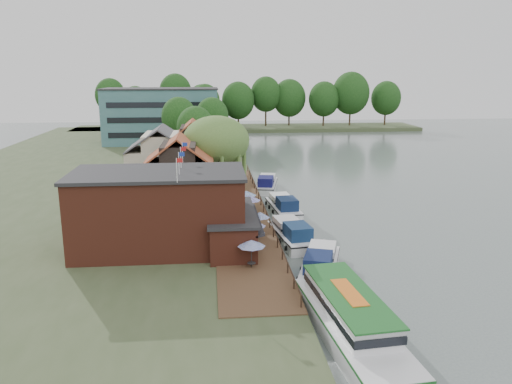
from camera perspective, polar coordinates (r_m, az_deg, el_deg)
name	(u,v)px	position (r m, az deg, el deg)	size (l,w,h in m)	color
ground	(329,249)	(49.43, 8.30, -6.51)	(260.00, 260.00, 0.00)	#4F5C5C
land_bank	(93,177)	(83.82, -18.10, 1.67)	(50.00, 140.00, 1.00)	#384728
quay_deck	(240,213)	(57.38, -1.80, -2.41)	(6.00, 50.00, 0.10)	#47301E
quay_rail	(263,207)	(57.96, 0.83, -1.77)	(0.20, 49.00, 1.00)	black
pub	(182,210)	(45.80, -8.49, -2.03)	(20.00, 11.00, 7.30)	maroon
hotel_block	(162,116)	(115.95, -10.71, 8.59)	(25.40, 12.40, 12.30)	#38666B
cottage_a	(180,171)	(60.30, -8.73, 2.34)	(8.60, 7.60, 8.50)	black
cottage_b	(162,158)	(70.34, -10.73, 3.87)	(9.60, 8.60, 8.50)	beige
cottage_c	(193,148)	(78.96, -7.24, 5.05)	(7.60, 7.60, 8.50)	black
willow	(216,156)	(64.94, -4.54, 4.12)	(8.60, 8.60, 10.43)	#476B2D
umbrella_0	(251,254)	(41.36, -0.52, -7.06)	(2.32, 2.32, 2.38)	navy
umbrella_1	(254,240)	(44.63, -0.21, -5.48)	(1.95, 1.95, 2.38)	navy
umbrella_2	(254,233)	(46.48, -0.24, -4.69)	(2.21, 2.21, 2.38)	navy
umbrella_3	(260,224)	(49.23, 0.45, -3.63)	(1.94, 1.94, 2.38)	navy
umbrella_4	(241,215)	(52.30, -1.72, -2.60)	(1.99, 1.99, 2.38)	#1B4297
umbrella_5	(250,206)	(55.62, -0.72, -1.60)	(2.42, 2.42, 2.38)	#211B99
umbrella_6	(246,201)	(57.83, -1.13, -1.00)	(2.41, 2.41, 2.38)	#1B4694
cruiser_0	(320,260)	(43.31, 7.35, -7.76)	(3.17, 9.81, 2.37)	silver
cruiser_1	(292,231)	(50.64, 4.10, -4.46)	(3.22, 9.96, 2.42)	white
cruiser_2	(283,204)	(60.72, 3.14, -1.39)	(3.16, 9.77, 2.36)	white
cruiser_3	(267,182)	(72.86, 1.23, 1.14)	(3.06, 9.48, 2.28)	silver
tour_boat	(352,318)	(33.52, 10.92, -13.93)	(3.96, 14.04, 3.06)	silver
swan	(323,297)	(39.06, 7.65, -11.78)	(0.44, 0.44, 0.44)	white
bank_tree_0	(196,136)	(85.77, -6.88, 6.33)	(6.40, 6.40, 10.26)	#143811
bank_tree_1	(179,127)	(95.86, -8.75, 7.35)	(6.57, 6.57, 11.31)	#143811
bank_tree_2	(212,124)	(104.10, -5.03, 7.80)	(6.77, 6.77, 10.79)	#143811
bank_tree_3	(205,110)	(125.35, -5.81, 9.26)	(7.26, 7.26, 12.94)	#143811
bank_tree_4	(199,111)	(133.26, -6.55, 9.20)	(8.44, 8.44, 11.56)	#143811
bank_tree_5	(186,109)	(140.93, -7.96, 9.42)	(8.59, 8.59, 11.69)	#143811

